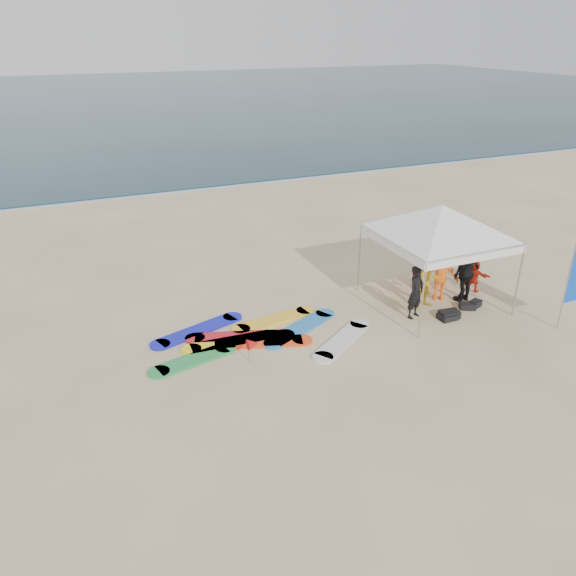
% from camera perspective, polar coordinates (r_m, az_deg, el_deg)
% --- Properties ---
extents(ground, '(120.00, 120.00, 0.00)m').
position_cam_1_polar(ground, '(13.76, 4.96, -8.65)').
color(ground, beige).
rests_on(ground, ground).
extents(ocean, '(160.00, 84.00, 0.08)m').
position_cam_1_polar(ocean, '(70.63, -19.69, 17.47)').
color(ocean, '#0C2633').
rests_on(ocean, ground).
extents(shoreline_foam, '(160.00, 1.20, 0.01)m').
position_cam_1_polar(shoreline_foam, '(29.74, -11.94, 9.64)').
color(shoreline_foam, silver).
rests_on(shoreline_foam, ground).
extents(person_black_a, '(0.67, 0.57, 1.57)m').
position_cam_1_polar(person_black_a, '(16.29, 12.86, -0.42)').
color(person_black_a, black).
rests_on(person_black_a, ground).
extents(person_yellow, '(0.83, 0.67, 1.62)m').
position_cam_1_polar(person_yellow, '(16.97, 14.00, 0.61)').
color(person_yellow, gold).
rests_on(person_yellow, ground).
extents(person_orange_a, '(1.28, 1.10, 1.72)m').
position_cam_1_polar(person_orange_a, '(17.58, 15.26, 1.51)').
color(person_orange_a, '#FF6116').
rests_on(person_orange_a, ground).
extents(person_black_b, '(1.19, 0.74, 1.90)m').
position_cam_1_polar(person_black_b, '(17.63, 17.67, 1.58)').
color(person_black_b, black).
rests_on(person_black_b, ground).
extents(person_orange_b, '(0.90, 0.80, 1.56)m').
position_cam_1_polar(person_orange_b, '(18.20, 13.45, 2.26)').
color(person_orange_b, '#F63115').
rests_on(person_orange_b, ground).
extents(person_seated, '(0.75, 0.98, 1.03)m').
position_cam_1_polar(person_seated, '(18.54, 18.40, 1.19)').
color(person_seated, red).
rests_on(person_seated, ground).
extents(canopy_tent, '(4.63, 4.63, 3.49)m').
position_cam_1_polar(canopy_tent, '(16.54, 15.45, 8.10)').
color(canopy_tent, '#A5A5A8').
rests_on(canopy_tent, ground).
extents(marker_pennant, '(0.28, 0.28, 0.64)m').
position_cam_1_polar(marker_pennant, '(13.94, -3.59, -5.70)').
color(marker_pennant, '#A5A5A8').
rests_on(marker_pennant, ground).
extents(gear_pile, '(1.74, 0.74, 0.22)m').
position_cam_1_polar(gear_pile, '(17.03, 16.77, -2.30)').
color(gear_pile, black).
rests_on(gear_pile, ground).
extents(surfboard_spread, '(5.88, 3.46, 0.07)m').
position_cam_1_polar(surfboard_spread, '(15.18, -3.28, -4.94)').
color(surfboard_spread, green).
rests_on(surfboard_spread, ground).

